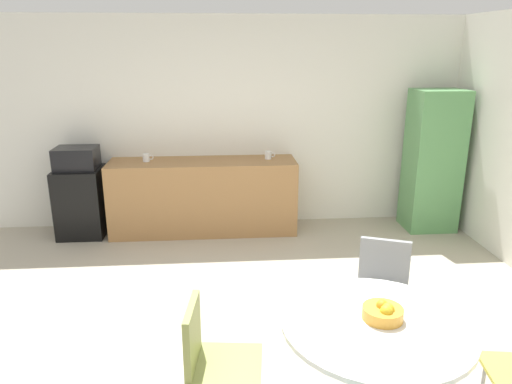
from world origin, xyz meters
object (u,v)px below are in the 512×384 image
at_px(mini_fridge, 81,202).
at_px(mug_white, 146,158).
at_px(mug_green, 268,155).
at_px(fruit_bowl, 383,312).
at_px(locker_cabinet, 433,161).
at_px(chair_gray, 383,282).
at_px(chair_olive, 209,353).
at_px(round_table, 375,344).
at_px(microwave, 76,158).

relative_size(mini_fridge, mug_white, 6.45).
bearing_deg(mug_green, mini_fridge, -178.64).
bearing_deg(fruit_bowl, locker_cabinet, 62.01).
distance_m(chair_gray, mug_white, 3.30).
xyz_separation_m(mini_fridge, chair_olive, (1.60, -3.28, 0.11)).
bearing_deg(round_table, fruit_bowl, 36.22).
distance_m(microwave, round_table, 4.25).
height_order(chair_olive, mug_white, mug_white).
distance_m(mini_fridge, fruit_bowl, 4.26).
height_order(chair_gray, fruit_bowl, fruit_bowl).
distance_m(round_table, fruit_bowl, 0.19).
distance_m(locker_cabinet, mug_white, 3.51).
bearing_deg(chair_olive, mug_white, 103.42).
distance_m(locker_cabinet, round_table, 3.74).
bearing_deg(locker_cabinet, mug_white, 177.96).
distance_m(chair_gray, mug_green, 2.65).
relative_size(microwave, fruit_bowl, 2.07).
relative_size(locker_cabinet, chair_olive, 2.10).
height_order(chair_gray, mug_white, mug_white).
bearing_deg(mug_green, fruit_bowl, -84.91).
height_order(mug_white, mug_green, same).
xyz_separation_m(microwave, locker_cabinet, (4.32, -0.10, -0.09)).
bearing_deg(microwave, mug_green, 1.36).
bearing_deg(mini_fridge, locker_cabinet, -1.33).
height_order(fruit_bowl, mug_white, mug_white).
height_order(mini_fridge, chair_gray, mini_fridge).
bearing_deg(chair_gray, fruit_bowl, -109.70).
bearing_deg(mini_fridge, mug_white, 1.77).
distance_m(microwave, chair_gray, 3.85).
bearing_deg(chair_olive, mug_green, 78.28).
xyz_separation_m(locker_cabinet, fruit_bowl, (-1.73, -3.25, -0.08)).
bearing_deg(round_table, chair_olive, 173.50).
distance_m(microwave, fruit_bowl, 4.24).
relative_size(mug_white, mug_green, 1.00).
xyz_separation_m(locker_cabinet, chair_olive, (-2.72, -3.18, -0.35)).
height_order(chair_olive, mug_green, mug_green).
height_order(microwave, chair_olive, microwave).
height_order(mini_fridge, mug_white, mug_white).
relative_size(round_table, chair_gray, 1.30).
relative_size(locker_cabinet, fruit_bowl, 7.53).
distance_m(round_table, chair_gray, 0.96).
height_order(microwave, mug_green, microwave).
bearing_deg(locker_cabinet, fruit_bowl, -117.99).
height_order(microwave, round_table, microwave).
relative_size(chair_gray, fruit_bowl, 3.59).
xyz_separation_m(fruit_bowl, mug_green, (-0.30, 3.41, 0.16)).
relative_size(mini_fridge, chair_gray, 1.00).
bearing_deg(chair_gray, mug_white, 129.67).
distance_m(locker_cabinet, mug_green, 2.04).
relative_size(microwave, mug_white, 3.72).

